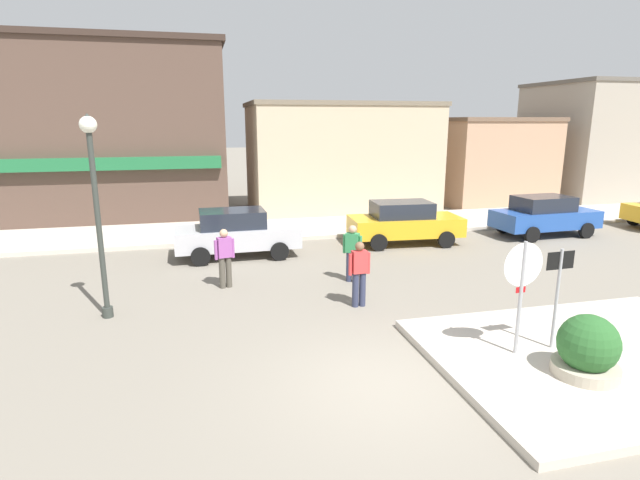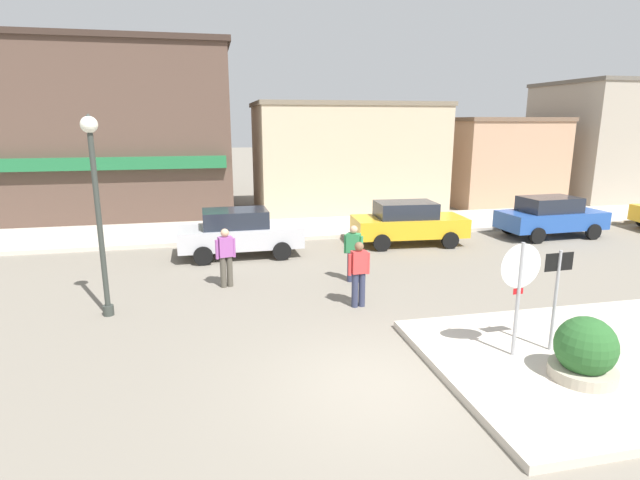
{
  "view_description": "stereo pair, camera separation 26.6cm",
  "coord_description": "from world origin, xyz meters",
  "px_view_note": "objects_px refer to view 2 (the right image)",
  "views": [
    {
      "loc": [
        -2.92,
        -7.21,
        4.38
      ],
      "look_at": [
        -0.07,
        4.5,
        1.5
      ],
      "focal_mm": 28.0,
      "sensor_mm": 36.0,
      "label": 1
    },
    {
      "loc": [
        -2.66,
        -7.27,
        4.38
      ],
      "look_at": [
        -0.07,
        4.5,
        1.5
      ],
      "focal_mm": 28.0,
      "sensor_mm": 36.0,
      "label": 2
    }
  ],
  "objects_px": {
    "stop_sign": "(519,285)",
    "parked_car_third": "(551,216)",
    "parked_car_nearest": "(239,232)",
    "lamp_post": "(96,188)",
    "parked_car_second": "(408,222)",
    "planter": "(584,355)",
    "pedestrian_crossing_near": "(226,256)",
    "pedestrian_crossing_far": "(359,272)",
    "one_way_sign": "(556,291)",
    "pedestrian_kerb_side": "(353,252)"
  },
  "relations": [
    {
      "from": "parked_car_nearest",
      "to": "parked_car_third",
      "type": "distance_m",
      "value": 11.92
    },
    {
      "from": "lamp_post",
      "to": "parked_car_third",
      "type": "relative_size",
      "value": 1.11
    },
    {
      "from": "one_way_sign",
      "to": "pedestrian_crossing_far",
      "type": "height_order",
      "value": "one_way_sign"
    },
    {
      "from": "parked_car_nearest",
      "to": "parked_car_second",
      "type": "bearing_deg",
      "value": 3.06
    },
    {
      "from": "parked_car_nearest",
      "to": "pedestrian_crossing_far",
      "type": "bearing_deg",
      "value": -64.87
    },
    {
      "from": "parked_car_nearest",
      "to": "pedestrian_crossing_far",
      "type": "distance_m",
      "value": 5.9
    },
    {
      "from": "parked_car_second",
      "to": "pedestrian_kerb_side",
      "type": "height_order",
      "value": "pedestrian_kerb_side"
    },
    {
      "from": "lamp_post",
      "to": "parked_car_third",
      "type": "height_order",
      "value": "lamp_post"
    },
    {
      "from": "lamp_post",
      "to": "one_way_sign",
      "type": "bearing_deg",
      "value": -25.16
    },
    {
      "from": "parked_car_nearest",
      "to": "pedestrian_crossing_near",
      "type": "xyz_separation_m",
      "value": [
        -0.54,
        -3.15,
        0.06
      ]
    },
    {
      "from": "pedestrian_crossing_near",
      "to": "planter",
      "type": "bearing_deg",
      "value": -49.2
    },
    {
      "from": "parked_car_third",
      "to": "pedestrian_kerb_side",
      "type": "bearing_deg",
      "value": -157.31
    },
    {
      "from": "one_way_sign",
      "to": "parked_car_second",
      "type": "height_order",
      "value": "one_way_sign"
    },
    {
      "from": "one_way_sign",
      "to": "lamp_post",
      "type": "distance_m",
      "value": 9.63
    },
    {
      "from": "planter",
      "to": "parked_car_nearest",
      "type": "xyz_separation_m",
      "value": [
        -5.13,
        9.73,
        0.25
      ]
    },
    {
      "from": "parked_car_second",
      "to": "parked_car_third",
      "type": "relative_size",
      "value": 1.01
    },
    {
      "from": "one_way_sign",
      "to": "parked_car_third",
      "type": "height_order",
      "value": "one_way_sign"
    },
    {
      "from": "parked_car_nearest",
      "to": "parked_car_second",
      "type": "distance_m",
      "value": 6.08
    },
    {
      "from": "one_way_sign",
      "to": "pedestrian_crossing_far",
      "type": "distance_m",
      "value": 4.37
    },
    {
      "from": "stop_sign",
      "to": "parked_car_second",
      "type": "relative_size",
      "value": 0.56
    },
    {
      "from": "lamp_post",
      "to": "parked_car_third",
      "type": "xyz_separation_m",
      "value": [
        15.22,
        4.92,
        -2.15
      ]
    },
    {
      "from": "stop_sign",
      "to": "pedestrian_crossing_near",
      "type": "distance_m",
      "value": 7.52
    },
    {
      "from": "stop_sign",
      "to": "parked_car_third",
      "type": "height_order",
      "value": "stop_sign"
    },
    {
      "from": "one_way_sign",
      "to": "lamp_post",
      "type": "relative_size",
      "value": 0.46
    },
    {
      "from": "stop_sign",
      "to": "parked_car_second",
      "type": "xyz_separation_m",
      "value": [
        1.59,
        9.04,
        -0.71
      ]
    },
    {
      "from": "parked_car_nearest",
      "to": "parked_car_third",
      "type": "xyz_separation_m",
      "value": [
        11.92,
        0.28,
        0.0
      ]
    },
    {
      "from": "pedestrian_kerb_side",
      "to": "planter",
      "type": "bearing_deg",
      "value": -70.45
    },
    {
      "from": "pedestrian_crossing_near",
      "to": "pedestrian_crossing_far",
      "type": "distance_m",
      "value": 3.75
    },
    {
      "from": "parked_car_third",
      "to": "parked_car_nearest",
      "type": "bearing_deg",
      "value": -178.63
    },
    {
      "from": "parked_car_third",
      "to": "planter",
      "type": "bearing_deg",
      "value": -124.12
    },
    {
      "from": "parked_car_second",
      "to": "pedestrian_crossing_far",
      "type": "height_order",
      "value": "pedestrian_crossing_far"
    },
    {
      "from": "parked_car_second",
      "to": "planter",
      "type": "bearing_deg",
      "value": -95.34
    },
    {
      "from": "one_way_sign",
      "to": "planter",
      "type": "height_order",
      "value": "one_way_sign"
    },
    {
      "from": "parked_car_second",
      "to": "pedestrian_kerb_side",
      "type": "xyz_separation_m",
      "value": [
        -3.16,
        -3.8,
        0.06
      ]
    },
    {
      "from": "lamp_post",
      "to": "pedestrian_crossing_far",
      "type": "distance_m",
      "value": 6.21
    },
    {
      "from": "planter",
      "to": "pedestrian_kerb_side",
      "type": "height_order",
      "value": "pedestrian_kerb_side"
    },
    {
      "from": "planter",
      "to": "parked_car_third",
      "type": "xyz_separation_m",
      "value": [
        6.78,
        10.01,
        0.25
      ]
    },
    {
      "from": "pedestrian_crossing_far",
      "to": "one_way_sign",
      "type": "bearing_deg",
      "value": -50.06
    },
    {
      "from": "planter",
      "to": "parked_car_nearest",
      "type": "height_order",
      "value": "parked_car_nearest"
    },
    {
      "from": "planter",
      "to": "parked_car_nearest",
      "type": "relative_size",
      "value": 0.3
    },
    {
      "from": "stop_sign",
      "to": "lamp_post",
      "type": "distance_m",
      "value": 8.9
    },
    {
      "from": "planter",
      "to": "pedestrian_kerb_side",
      "type": "bearing_deg",
      "value": 109.55
    },
    {
      "from": "pedestrian_kerb_side",
      "to": "parked_car_third",
      "type": "bearing_deg",
      "value": 22.69
    },
    {
      "from": "stop_sign",
      "to": "one_way_sign",
      "type": "bearing_deg",
      "value": 2.95
    },
    {
      "from": "lamp_post",
      "to": "pedestrian_crossing_near",
      "type": "height_order",
      "value": "lamp_post"
    },
    {
      "from": "parked_car_nearest",
      "to": "pedestrian_crossing_near",
      "type": "distance_m",
      "value": 3.2
    },
    {
      "from": "lamp_post",
      "to": "pedestrian_kerb_side",
      "type": "height_order",
      "value": "lamp_post"
    },
    {
      "from": "planter",
      "to": "pedestrian_crossing_near",
      "type": "relative_size",
      "value": 0.76
    },
    {
      "from": "parked_car_nearest",
      "to": "pedestrian_crossing_far",
      "type": "height_order",
      "value": "pedestrian_crossing_far"
    },
    {
      "from": "pedestrian_crossing_near",
      "to": "lamp_post",
      "type": "bearing_deg",
      "value": -151.72
    }
  ]
}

